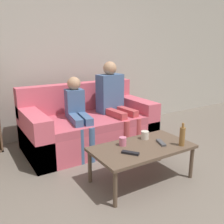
{
  "coord_description": "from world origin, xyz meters",
  "views": [
    {
      "loc": [
        -1.4,
        -1.15,
        1.4
      ],
      "look_at": [
        0.09,
        1.28,
        0.62
      ],
      "focal_mm": 40.0,
      "sensor_mm": 36.0,
      "label": 1
    }
  ],
  "objects_px": {
    "couch": "(89,126)",
    "bottle": "(182,136)",
    "tv_remote_0": "(161,143)",
    "tv_remote_1": "(130,153)",
    "coffee_table": "(142,150)",
    "cup_near": "(123,141)",
    "cup_far": "(145,135)",
    "person_adult": "(114,98)",
    "person_child": "(78,111)"
  },
  "relations": [
    {
      "from": "couch",
      "to": "coffee_table",
      "type": "relative_size",
      "value": 1.68
    },
    {
      "from": "couch",
      "to": "cup_far",
      "type": "xyz_separation_m",
      "value": [
        0.2,
        -1.0,
        0.14
      ]
    },
    {
      "from": "cup_near",
      "to": "cup_far",
      "type": "distance_m",
      "value": 0.31
    },
    {
      "from": "coffee_table",
      "to": "tv_remote_0",
      "type": "height_order",
      "value": "tv_remote_0"
    },
    {
      "from": "person_child",
      "to": "coffee_table",
      "type": "bearing_deg",
      "value": -66.76
    },
    {
      "from": "person_child",
      "to": "cup_far",
      "type": "relative_size",
      "value": 11.1
    },
    {
      "from": "tv_remote_1",
      "to": "tv_remote_0",
      "type": "bearing_deg",
      "value": -31.03
    },
    {
      "from": "couch",
      "to": "person_child",
      "type": "distance_m",
      "value": 0.38
    },
    {
      "from": "coffee_table",
      "to": "person_child",
      "type": "bearing_deg",
      "value": 104.35
    },
    {
      "from": "cup_near",
      "to": "tv_remote_0",
      "type": "xyz_separation_m",
      "value": [
        0.37,
        -0.17,
        -0.03
      ]
    },
    {
      "from": "couch",
      "to": "tv_remote_1",
      "type": "bearing_deg",
      "value": -97.95
    },
    {
      "from": "coffee_table",
      "to": "cup_near",
      "type": "distance_m",
      "value": 0.22
    },
    {
      "from": "couch",
      "to": "tv_remote_0",
      "type": "bearing_deg",
      "value": -77.93
    },
    {
      "from": "tv_remote_1",
      "to": "coffee_table",
      "type": "bearing_deg",
      "value": -14.36
    },
    {
      "from": "person_adult",
      "to": "coffee_table",
      "type": "bearing_deg",
      "value": -111.79
    },
    {
      "from": "couch",
      "to": "coffee_table",
      "type": "height_order",
      "value": "couch"
    },
    {
      "from": "person_child",
      "to": "person_adult",
      "type": "bearing_deg",
      "value": 13.29
    },
    {
      "from": "bottle",
      "to": "tv_remote_0",
      "type": "bearing_deg",
      "value": 134.68
    },
    {
      "from": "coffee_table",
      "to": "cup_near",
      "type": "relative_size",
      "value": 11.79
    },
    {
      "from": "coffee_table",
      "to": "cup_near",
      "type": "height_order",
      "value": "cup_near"
    },
    {
      "from": "coffee_table",
      "to": "tv_remote_0",
      "type": "bearing_deg",
      "value": -11.78
    },
    {
      "from": "tv_remote_1",
      "to": "person_adult",
      "type": "bearing_deg",
      "value": 28.89
    },
    {
      "from": "coffee_table",
      "to": "tv_remote_1",
      "type": "distance_m",
      "value": 0.23
    },
    {
      "from": "cup_near",
      "to": "tv_remote_1",
      "type": "bearing_deg",
      "value": -104.97
    },
    {
      "from": "couch",
      "to": "coffee_table",
      "type": "bearing_deg",
      "value": -88.08
    },
    {
      "from": "couch",
      "to": "tv_remote_0",
      "type": "distance_m",
      "value": 1.23
    },
    {
      "from": "person_child",
      "to": "tv_remote_0",
      "type": "xyz_separation_m",
      "value": [
        0.48,
        -1.06,
        -0.17
      ]
    },
    {
      "from": "person_adult",
      "to": "bottle",
      "type": "height_order",
      "value": "person_adult"
    },
    {
      "from": "cup_far",
      "to": "tv_remote_0",
      "type": "relative_size",
      "value": 0.51
    },
    {
      "from": "couch",
      "to": "bottle",
      "type": "relative_size",
      "value": 7.18
    },
    {
      "from": "tv_remote_0",
      "to": "tv_remote_1",
      "type": "xyz_separation_m",
      "value": [
        -0.43,
        -0.04,
        0.0
      ]
    },
    {
      "from": "coffee_table",
      "to": "bottle",
      "type": "xyz_separation_m",
      "value": [
        0.36,
        -0.19,
        0.14
      ]
    },
    {
      "from": "coffee_table",
      "to": "person_child",
      "type": "height_order",
      "value": "person_child"
    },
    {
      "from": "person_adult",
      "to": "cup_near",
      "type": "bearing_deg",
      "value": -121.96
    },
    {
      "from": "coffee_table",
      "to": "cup_far",
      "type": "height_order",
      "value": "cup_far"
    },
    {
      "from": "tv_remote_0",
      "to": "coffee_table",
      "type": "bearing_deg",
      "value": -172.17
    },
    {
      "from": "coffee_table",
      "to": "tv_remote_1",
      "type": "xyz_separation_m",
      "value": [
        -0.21,
        -0.09,
        0.05
      ]
    },
    {
      "from": "person_child",
      "to": "bottle",
      "type": "bearing_deg",
      "value": -53.82
    },
    {
      "from": "tv_remote_0",
      "to": "tv_remote_1",
      "type": "relative_size",
      "value": 1.07
    },
    {
      "from": "couch",
      "to": "bottle",
      "type": "xyz_separation_m",
      "value": [
        0.4,
        -1.34,
        0.2
      ]
    },
    {
      "from": "person_adult",
      "to": "tv_remote_1",
      "type": "relative_size",
      "value": 7.07
    },
    {
      "from": "coffee_table",
      "to": "tv_remote_1",
      "type": "height_order",
      "value": "tv_remote_1"
    },
    {
      "from": "couch",
      "to": "bottle",
      "type": "bearing_deg",
      "value": -73.3
    },
    {
      "from": "person_adult",
      "to": "tv_remote_0",
      "type": "xyz_separation_m",
      "value": [
        -0.1,
        -1.11,
        -0.28
      ]
    },
    {
      "from": "couch",
      "to": "tv_remote_1",
      "type": "relative_size",
      "value": 10.62
    },
    {
      "from": "person_adult",
      "to": "person_child",
      "type": "xyz_separation_m",
      "value": [
        -0.58,
        -0.04,
        -0.11
      ]
    },
    {
      "from": "cup_near",
      "to": "bottle",
      "type": "height_order",
      "value": "bottle"
    },
    {
      "from": "tv_remote_1",
      "to": "bottle",
      "type": "distance_m",
      "value": 0.59
    },
    {
      "from": "couch",
      "to": "person_child",
      "type": "bearing_deg",
      "value": -148.81
    },
    {
      "from": "cup_near",
      "to": "tv_remote_0",
      "type": "relative_size",
      "value": 0.5
    }
  ]
}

